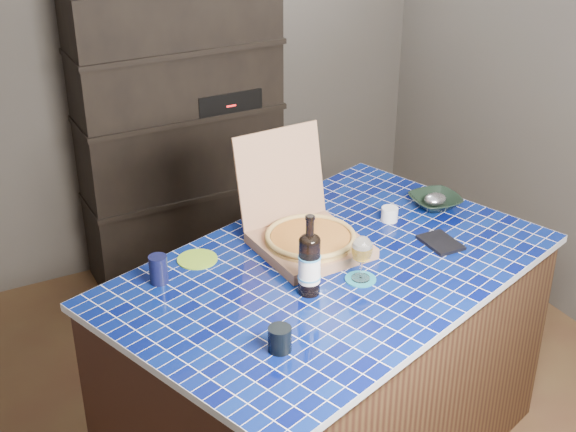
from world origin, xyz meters
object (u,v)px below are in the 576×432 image
dvd_case (441,243)px  pizza_box (307,234)px  wine_glass (362,250)px  mead_bottle (309,263)px  bowl (435,202)px  kitchen_island (329,365)px

dvd_case → pizza_box: bearing=155.9°
wine_glass → dvd_case: bearing=10.4°
mead_bottle → wine_glass: 0.23m
mead_bottle → dvd_case: size_ratio=1.81×
pizza_box → mead_bottle: (-0.16, -0.31, 0.07)m
pizza_box → wine_glass: size_ratio=2.77×
dvd_case → mead_bottle: bearing=-173.5°
wine_glass → pizza_box: bearing=101.0°
mead_bottle → dvd_case: bearing=5.9°
bowl → pizza_box: bearing=-175.5°
bowl → dvd_case: bearing=-123.2°
bowl → wine_glass: bearing=-149.7°
wine_glass → mead_bottle: bearing=176.6°
wine_glass → bowl: 0.77m
mead_bottle → wine_glass: bearing=-3.4°
pizza_box → dvd_case: pizza_box is taller
dvd_case → bowl: 0.36m
wine_glass → dvd_case: size_ratio=1.02×
kitchen_island → wine_glass: wine_glass is taller
kitchen_island → dvd_case: (0.51, -0.05, 0.51)m
kitchen_island → pizza_box: size_ratio=3.99×
mead_bottle → bowl: mead_bottle is taller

